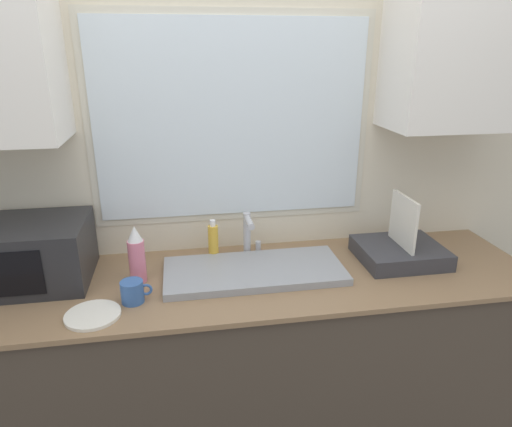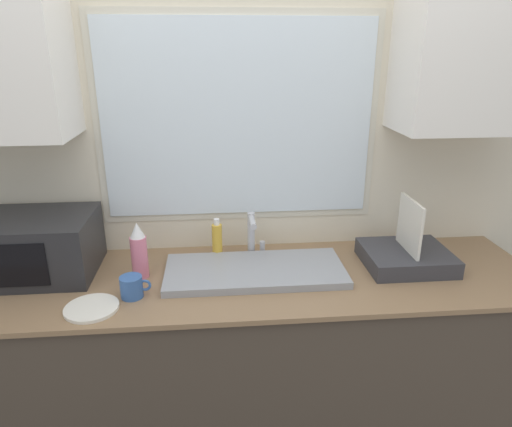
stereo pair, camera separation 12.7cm
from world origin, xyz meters
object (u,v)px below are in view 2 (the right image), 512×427
(microwave, at_px, (30,246))
(dish_rack, at_px, (406,255))
(faucet, at_px, (253,232))
(soap_bottle, at_px, (217,240))
(mug_near_sink, at_px, (132,287))
(spray_bottle, at_px, (139,251))

(microwave, relative_size, dish_rack, 1.44)
(faucet, xyz_separation_m, dish_rack, (0.64, -0.15, -0.07))
(faucet, bearing_deg, microwave, -174.90)
(microwave, bearing_deg, dish_rack, -2.48)
(soap_bottle, xyz_separation_m, mug_near_sink, (-0.32, -0.31, -0.04))
(faucet, distance_m, microwave, 0.91)
(spray_bottle, height_order, soap_bottle, spray_bottle)
(faucet, distance_m, soap_bottle, 0.16)
(soap_bottle, bearing_deg, faucet, -1.39)
(mug_near_sink, bearing_deg, faucet, 33.26)
(soap_bottle, bearing_deg, spray_bottle, -153.35)
(dish_rack, bearing_deg, faucet, 166.96)
(dish_rack, xyz_separation_m, soap_bottle, (-0.79, 0.15, 0.04))
(microwave, bearing_deg, soap_bottle, 6.44)
(spray_bottle, bearing_deg, dish_rack, 0.19)
(faucet, height_order, soap_bottle, faucet)
(spray_bottle, relative_size, soap_bottle, 1.30)
(faucet, xyz_separation_m, mug_near_sink, (-0.47, -0.31, -0.07))
(dish_rack, distance_m, spray_bottle, 1.11)
(microwave, relative_size, mug_near_sink, 4.46)
(microwave, xyz_separation_m, mug_near_sink, (0.43, -0.23, -0.08))
(microwave, xyz_separation_m, dish_rack, (1.55, -0.07, -0.08))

